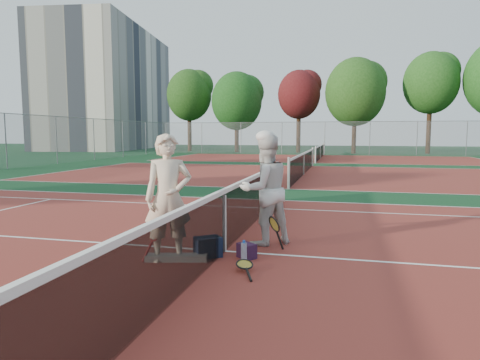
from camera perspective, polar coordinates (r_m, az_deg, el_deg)
name	(u,v)px	position (r m, az deg, el deg)	size (l,w,h in m)	color
ground	(225,251)	(6.99, -2.07, -9.49)	(130.00, 130.00, 0.00)	#0E3419
court_main	(225,251)	(6.99, -2.07, -9.47)	(23.77, 10.97, 0.01)	maroon
court_far_a	(304,175)	(20.15, 8.48, 0.73)	(23.77, 10.97, 0.01)	maroon
court_far_b	(320,158)	(33.58, 10.63, 2.84)	(23.77, 10.97, 0.01)	maroon
net_main	(224,220)	(6.87, -2.09, -5.39)	(0.10, 10.98, 1.02)	black
net_far_a	(304,164)	(20.11, 8.50, 2.17)	(0.10, 10.98, 1.02)	black
net_far_b	(320,152)	(33.55, 10.65, 3.70)	(0.10, 10.98, 1.02)	black
fence_back	(325,138)	(40.52, 11.23, 5.49)	(32.00, 0.06, 3.00)	slate
apartment_block	(109,90)	(58.91, -17.07, 11.36)	(10.00, 22.00, 15.00)	beige
player_a	(168,198)	(6.39, -9.52, -2.38)	(0.69, 0.45, 1.89)	beige
player_b	(265,190)	(7.30, 3.35, -1.28)	(0.92, 0.71, 1.88)	silver
racket_red	(157,242)	(6.62, -11.06, -8.13)	(0.34, 0.27, 0.53)	maroon
racket_black_held	(274,234)	(6.96, 4.58, -7.18)	(0.26, 0.27, 0.57)	black
racket_spare	(245,266)	(6.02, 0.61, -11.44)	(0.60, 0.27, 0.13)	black
sports_bag_navy	(208,247)	(6.67, -4.30, -8.89)	(0.39, 0.27, 0.31)	black
sports_bag_purple	(247,251)	(6.60, 0.90, -9.43)	(0.28, 0.19, 0.23)	black
net_cover_canvas	(176,258)	(6.55, -8.47, -10.20)	(0.92, 0.21, 0.10)	slate
water_bottle	(244,253)	(6.35, 0.53, -9.70)	(0.09, 0.09, 0.30)	silver
tree_back_0	(189,95)	(47.71, -6.80, 11.15)	(4.85, 4.85, 8.88)	#382314
tree_back_1	(237,101)	(45.21, -0.45, 10.48)	(5.25, 5.25, 8.33)	#382314
tree_back_maroon	(299,95)	(44.34, 7.87, 11.18)	(4.26, 4.26, 8.30)	#382314
tree_back_3	(355,92)	(43.31, 15.11, 11.25)	(5.69, 5.69, 9.17)	#382314
tree_back_4	(431,83)	(45.42, 24.09, 11.71)	(5.10, 5.10, 9.65)	#382314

